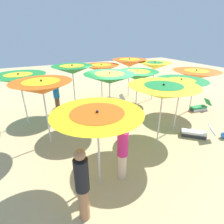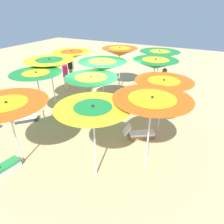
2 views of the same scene
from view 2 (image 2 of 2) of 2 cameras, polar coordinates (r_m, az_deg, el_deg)
name	(u,v)px [view 2 (image 2 of 2)]	position (r m, az deg, el deg)	size (l,w,h in m)	color
ground	(103,117)	(9.20, -2.58, -1.42)	(36.40, 36.40, 0.04)	#D1B57F
beach_umbrella_0	(8,109)	(6.30, -27.59, 0.67)	(2.27, 2.27, 2.22)	silver
beach_umbrella_1	(93,114)	(5.11, -5.39, -0.47)	(1.96, 1.96, 2.36)	silver
beach_umbrella_2	(151,105)	(5.46, 11.20, 1.91)	(2.12, 2.12, 2.44)	silver
beach_umbrella_3	(37,77)	(8.47, -20.69, 9.39)	(2.00, 2.00, 2.27)	silver
beach_umbrella_4	(91,82)	(7.50, -5.93, 8.38)	(1.97, 1.97, 2.27)	silver
beach_umbrella_5	(163,86)	(7.32, 14.41, 7.15)	(2.04, 2.04, 2.28)	silver
beach_umbrella_6	(50,64)	(9.85, -17.29, 12.86)	(2.28, 2.28, 2.39)	silver
beach_umbrella_7	(103,66)	(9.10, -2.70, 13.07)	(2.13, 2.13, 2.41)	silver
beach_umbrella_8	(155,64)	(9.20, 12.22, 13.24)	(1.98, 1.98, 2.49)	silver
beach_umbrella_9	(72,55)	(12.20, -11.29, 15.74)	(2.19, 2.19, 2.22)	silver
beach_umbrella_10	(120,52)	(11.58, 2.21, 16.76)	(1.99, 1.99, 2.48)	silver
beach_umbrella_11	(159,55)	(11.55, 13.37, 15.60)	(2.17, 2.17, 2.37)	silver
lounger_0	(140,133)	(7.76, 7.89, -6.01)	(0.97, 1.20, 0.60)	olive
lounger_1	(115,104)	(9.92, 0.88, 2.41)	(1.00, 1.33, 0.59)	silver
lounger_2	(24,118)	(9.52, -23.93, -1.46)	(1.12, 1.08, 0.59)	#333338
lounger_3	(2,167)	(7.11, -28.99, -13.65)	(1.21, 0.52, 0.61)	silver
lounger_4	(138,102)	(10.14, 7.33, 2.81)	(0.80, 1.30, 0.63)	silver
beachgoer_0	(70,67)	(13.45, -11.82, 12.50)	(0.30, 0.30, 1.86)	#A3704C
beachgoer_1	(66,75)	(12.05, -13.08, 10.14)	(0.30, 0.30, 1.74)	beige
beachgoer_2	(163,86)	(10.32, 14.30, 7.33)	(0.30, 0.30, 1.86)	brown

